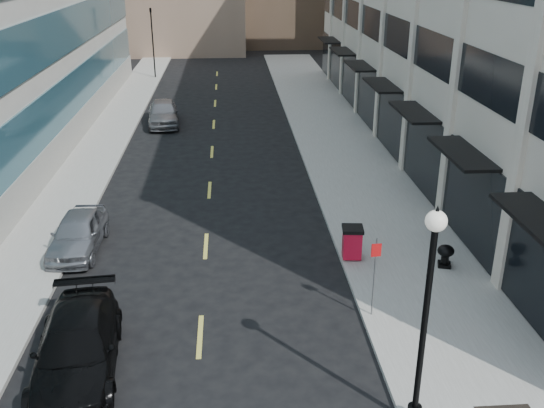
{
  "coord_description": "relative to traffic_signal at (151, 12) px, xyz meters",
  "views": [
    {
      "loc": [
        1.06,
        -7.22,
        10.59
      ],
      "look_at": [
        2.48,
        12.57,
        2.29
      ],
      "focal_mm": 40.0,
      "sensor_mm": 36.0,
      "label": 1
    }
  ],
  "objects": [
    {
      "name": "sidewalk_right",
      "position": [
        13.0,
        -28.0,
        -5.64
      ],
      "size": [
        5.0,
        80.0,
        0.15
      ],
      "primitive_type": "cube",
      "color": "gray",
      "rests_on": "ground"
    },
    {
      "name": "sidewalk_left",
      "position": [
        -1.0,
        -28.0,
        -5.64
      ],
      "size": [
        3.0,
        80.0,
        0.15
      ],
      "primitive_type": "cube",
      "color": "gray",
      "rests_on": "ground"
    },
    {
      "name": "road_centerline",
      "position": [
        5.5,
        -31.0,
        -5.71
      ],
      "size": [
        0.15,
        68.2,
        0.01
      ],
      "color": "#D8CC4C",
      "rests_on": "ground"
    },
    {
      "name": "traffic_signal",
      "position": [
        0.0,
        0.0,
        0.0
      ],
      "size": [
        0.66,
        0.66,
        6.98
      ],
      "color": "black",
      "rests_on": "ground"
    },
    {
      "name": "car_black_pickup",
      "position": [
        2.3,
        -41.39,
        -4.95
      ],
      "size": [
        2.66,
        5.48,
        1.54
      ],
      "primitive_type": "imported",
      "rotation": [
        0.0,
        0.0,
        0.1
      ],
      "color": "black",
      "rests_on": "ground"
    },
    {
      "name": "car_silver_sedan",
      "position": [
        0.7,
        -34.0,
        -4.99
      ],
      "size": [
        1.81,
        4.3,
        1.45
      ],
      "primitive_type": "imported",
      "rotation": [
        0.0,
        0.0,
        -0.02
      ],
      "color": "gray",
      "rests_on": "ground"
    },
    {
      "name": "car_grey_sedan",
      "position": [
        2.22,
        -15.91,
        -4.89
      ],
      "size": [
        2.43,
        5.02,
        1.65
      ],
      "primitive_type": "imported",
      "rotation": [
        0.0,
        0.0,
        0.1
      ],
      "color": "slate",
      "rests_on": "ground"
    },
    {
      "name": "trash_bin",
      "position": [
        10.9,
        -35.63,
        -4.91
      ],
      "size": [
        0.83,
        0.89,
        1.23
      ],
      "rotation": [
        0.0,
        0.0,
        -0.1
      ],
      "color": "red",
      "rests_on": "sidewalk_right"
    },
    {
      "name": "lamppost",
      "position": [
        10.8,
        -44.0,
        -2.27
      ],
      "size": [
        0.47,
        0.47,
        5.61
      ],
      "color": "black",
      "rests_on": "sidewalk_right"
    },
    {
      "name": "sign_post",
      "position": [
        10.8,
        -39.43,
        -3.89
      ],
      "size": [
        0.31,
        0.07,
        2.63
      ],
      "rotation": [
        0.0,
        0.0,
        0.09
      ],
      "color": "slate",
      "rests_on": "sidewalk_right"
    },
    {
      "name": "urn_planter",
      "position": [
        14.1,
        -36.53,
        -5.07
      ],
      "size": [
        0.59,
        0.59,
        0.82
      ],
      "rotation": [
        0.0,
        0.0,
        -0.28
      ],
      "color": "black",
      "rests_on": "sidewalk_right"
    }
  ]
}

